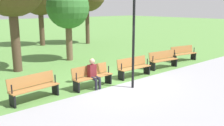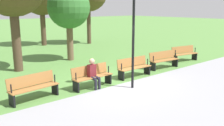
{
  "view_description": "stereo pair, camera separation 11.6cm",
  "coord_description": "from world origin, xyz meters",
  "px_view_note": "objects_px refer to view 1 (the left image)",
  "views": [
    {
      "loc": [
        6.9,
        7.78,
        3.19
      ],
      "look_at": [
        0.0,
        -0.24,
        0.8
      ],
      "focal_mm": 40.0,
      "sensor_mm": 36.0,
      "label": 1
    },
    {
      "loc": [
        6.81,
        7.85,
        3.19
      ],
      "look_at": [
        0.0,
        -0.24,
        0.8
      ],
      "focal_mm": 40.0,
      "sensor_mm": 36.0,
      "label": 2
    }
  ],
  "objects_px": {
    "bench_1": "(163,59)",
    "bench_4": "(34,87)",
    "bench_0": "(183,53)",
    "bench_2": "(134,67)",
    "person_seated": "(93,73)",
    "tree_4": "(68,8)",
    "lamp_post": "(134,13)",
    "bench_3": "(92,76)"
  },
  "relations": [
    {
      "from": "bench_1",
      "to": "bench_4",
      "type": "xyz_separation_m",
      "value": [
        7.14,
        -0.0,
        0.0
      ]
    },
    {
      "from": "bench_0",
      "to": "bench_2",
      "type": "distance_m",
      "value": 4.77
    },
    {
      "from": "bench_4",
      "to": "bench_0",
      "type": "bearing_deg",
      "value": 176.03
    },
    {
      "from": "bench_0",
      "to": "person_seated",
      "type": "distance_m",
      "value": 7.19
    },
    {
      "from": "bench_4",
      "to": "tree_4",
      "type": "height_order",
      "value": "tree_4"
    },
    {
      "from": "bench_2",
      "to": "lamp_post",
      "type": "xyz_separation_m",
      "value": [
        1.19,
        1.13,
        2.48
      ]
    },
    {
      "from": "lamp_post",
      "to": "bench_0",
      "type": "bearing_deg",
      "value": -164.76
    },
    {
      "from": "person_seated",
      "to": "tree_4",
      "type": "height_order",
      "value": "tree_4"
    },
    {
      "from": "bench_1",
      "to": "bench_2",
      "type": "relative_size",
      "value": 1.01
    },
    {
      "from": "bench_1",
      "to": "tree_4",
      "type": "relative_size",
      "value": 0.41
    },
    {
      "from": "bench_4",
      "to": "person_seated",
      "type": "bearing_deg",
      "value": 166.59
    },
    {
      "from": "bench_1",
      "to": "lamp_post",
      "type": "distance_m",
      "value": 4.54
    },
    {
      "from": "person_seated",
      "to": "bench_4",
      "type": "bearing_deg",
      "value": -9.45
    },
    {
      "from": "bench_4",
      "to": "person_seated",
      "type": "height_order",
      "value": "person_seated"
    },
    {
      "from": "bench_4",
      "to": "bench_2",
      "type": "bearing_deg",
      "value": 172.08
    },
    {
      "from": "bench_3",
      "to": "lamp_post",
      "type": "relative_size",
      "value": 0.41
    },
    {
      "from": "bench_2",
      "to": "bench_3",
      "type": "distance_m",
      "value": 2.39
    },
    {
      "from": "bench_0",
      "to": "person_seated",
      "type": "height_order",
      "value": "person_seated"
    },
    {
      "from": "lamp_post",
      "to": "bench_2",
      "type": "bearing_deg",
      "value": -136.66
    },
    {
      "from": "bench_1",
      "to": "person_seated",
      "type": "xyz_separation_m",
      "value": [
        4.8,
        0.31,
        0.16
      ]
    },
    {
      "from": "bench_1",
      "to": "bench_4",
      "type": "bearing_deg",
      "value": 5.94
    },
    {
      "from": "bench_0",
      "to": "lamp_post",
      "type": "relative_size",
      "value": 0.42
    },
    {
      "from": "bench_2",
      "to": "tree_4",
      "type": "height_order",
      "value": "tree_4"
    },
    {
      "from": "bench_1",
      "to": "bench_2",
      "type": "xyz_separation_m",
      "value": [
        2.38,
        0.16,
        0.0
      ]
    },
    {
      "from": "bench_2",
      "to": "person_seated",
      "type": "height_order",
      "value": "person_seated"
    },
    {
      "from": "bench_2",
      "to": "lamp_post",
      "type": "relative_size",
      "value": 0.41
    },
    {
      "from": "bench_2",
      "to": "person_seated",
      "type": "bearing_deg",
      "value": 5.39
    },
    {
      "from": "bench_0",
      "to": "bench_1",
      "type": "relative_size",
      "value": 1.01
    },
    {
      "from": "person_seated",
      "to": "tree_4",
      "type": "xyz_separation_m",
      "value": [
        -2.11,
        -5.3,
        2.49
      ]
    },
    {
      "from": "person_seated",
      "to": "tree_4",
      "type": "relative_size",
      "value": 0.27
    },
    {
      "from": "person_seated",
      "to": "lamp_post",
      "type": "relative_size",
      "value": 0.28
    },
    {
      "from": "tree_4",
      "to": "lamp_post",
      "type": "bearing_deg",
      "value": 81.92
    },
    {
      "from": "bench_4",
      "to": "lamp_post",
      "type": "xyz_separation_m",
      "value": [
        -3.57,
        1.29,
        2.48
      ]
    },
    {
      "from": "bench_1",
      "to": "lamp_post",
      "type": "height_order",
      "value": "lamp_post"
    },
    {
      "from": "bench_0",
      "to": "bench_1",
      "type": "distance_m",
      "value": 2.38
    },
    {
      "from": "bench_4",
      "to": "lamp_post",
      "type": "bearing_deg",
      "value": 154.21
    },
    {
      "from": "bench_1",
      "to": "tree_4",
      "type": "distance_m",
      "value": 6.25
    },
    {
      "from": "bench_1",
      "to": "bench_3",
      "type": "bearing_deg",
      "value": 7.92
    },
    {
      "from": "bench_4",
      "to": "lamp_post",
      "type": "relative_size",
      "value": 0.42
    },
    {
      "from": "bench_2",
      "to": "lamp_post",
      "type": "height_order",
      "value": "lamp_post"
    },
    {
      "from": "bench_3",
      "to": "lamp_post",
      "type": "distance_m",
      "value": 2.97
    },
    {
      "from": "bench_4",
      "to": "tree_4",
      "type": "xyz_separation_m",
      "value": [
        -4.46,
        -4.99,
        2.65
      ]
    }
  ]
}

